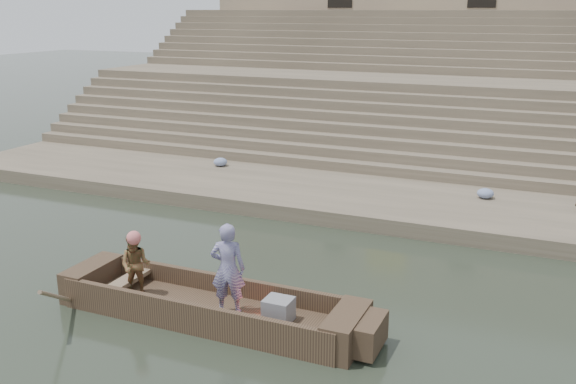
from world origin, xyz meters
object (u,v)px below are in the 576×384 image
Objects in this scene: main_rowboat at (209,312)px; standing_man at (228,269)px; rowing_man at (136,265)px; television at (278,310)px.

standing_man reaches higher than main_rowboat.
standing_man is 1.89m from rowing_man.
main_rowboat is at bearing -24.08° from standing_man.
television is at bearing -15.75° from rowing_man.
standing_man is 1.09m from television.
main_rowboat is at bearing 180.00° from television.
television is (1.34, 0.00, 0.31)m from main_rowboat.
main_rowboat is at bearing -13.76° from rowing_man.
main_rowboat is 10.87× the size of television.
standing_man is at bearing -6.16° from main_rowboat.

